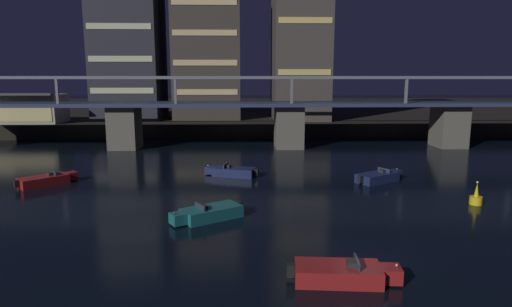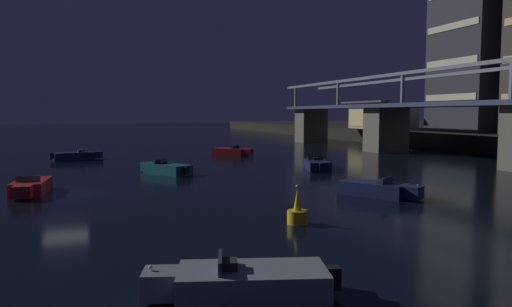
% 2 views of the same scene
% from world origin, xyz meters
% --- Properties ---
extents(ground_plane, '(400.00, 400.00, 0.00)m').
position_xyz_m(ground_plane, '(0.00, 0.00, 0.00)').
color(ground_plane, black).
extents(tower_west_low, '(10.79, 11.13, 25.21)m').
position_xyz_m(tower_west_low, '(-25.13, 55.22, 14.65)').
color(tower_west_low, '#282833').
rests_on(tower_west_low, far_riverbank).
extents(waterfront_pavilion, '(12.40, 7.40, 4.70)m').
position_xyz_m(waterfront_pavilion, '(-40.30, 48.74, 4.44)').
color(waterfront_pavilion, '#B2AD9E').
rests_on(waterfront_pavilion, far_riverbank).
extents(speedboat_near_left, '(5.23, 2.16, 1.16)m').
position_xyz_m(speedboat_near_left, '(-1.56, -1.98, 0.41)').
color(speedboat_near_left, maroon).
rests_on(speedboat_near_left, ground).
extents(speedboat_near_center, '(5.16, 2.87, 1.16)m').
position_xyz_m(speedboat_near_center, '(-7.14, 20.05, 0.41)').
color(speedboat_near_center, '#19234C').
rests_on(speedboat_near_center, ground).
extents(speedboat_near_right, '(4.81, 3.75, 1.16)m').
position_xyz_m(speedboat_near_right, '(-8.39, 7.23, 0.41)').
color(speedboat_near_right, '#196066').
rests_on(speedboat_near_right, ground).
extents(speedboat_mid_left, '(2.48, 5.23, 1.16)m').
position_xyz_m(speedboat_mid_left, '(-23.29, 0.10, 0.41)').
color(speedboat_mid_left, '#19234C').
rests_on(speedboat_mid_left, ground).
extents(speedboat_mid_center, '(4.83, 3.71, 1.16)m').
position_xyz_m(speedboat_mid_center, '(6.13, 17.38, 0.41)').
color(speedboat_mid_center, '#19234C').
rests_on(speedboat_mid_center, ground).
extents(speedboat_mid_right, '(4.46, 4.32, 1.16)m').
position_xyz_m(speedboat_mid_right, '(-23.29, 17.06, 0.41)').
color(speedboat_mid_right, maroon).
rests_on(speedboat_mid_right, ground).
extents(speedboat_far_left, '(2.77, 5.18, 1.16)m').
position_xyz_m(speedboat_far_left, '(18.47, 5.22, 0.41)').
color(speedboat_far_left, gray).
rests_on(speedboat_far_left, ground).
extents(channel_buoy, '(0.90, 0.90, 1.76)m').
position_xyz_m(channel_buoy, '(11.11, 10.04, 0.48)').
color(channel_buoy, yellow).
rests_on(channel_buoy, ground).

